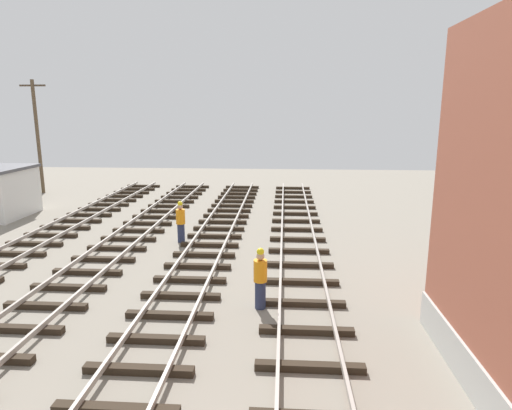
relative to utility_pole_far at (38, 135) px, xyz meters
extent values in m
cube|color=#2D2319|center=(17.89, -20.77, -4.03)|extent=(2.50, 0.24, 0.18)
cube|color=#2D2319|center=(17.89, -19.09, -4.03)|extent=(2.50, 0.24, 0.18)
cube|color=#2D2319|center=(17.89, -17.42, -4.03)|extent=(2.50, 0.24, 0.18)
cube|color=#2D2319|center=(17.89, -15.75, -4.03)|extent=(2.50, 0.24, 0.18)
cube|color=#2D2319|center=(17.89, -14.08, -4.03)|extent=(2.50, 0.24, 0.18)
cube|color=#2D2319|center=(17.89, -12.40, -4.03)|extent=(2.50, 0.24, 0.18)
cube|color=#2D2319|center=(17.89, -10.73, -4.03)|extent=(2.50, 0.24, 0.18)
cube|color=#2D2319|center=(17.89, -9.06, -4.03)|extent=(2.50, 0.24, 0.18)
cube|color=#2D2319|center=(17.89, -7.39, -4.03)|extent=(2.50, 0.24, 0.18)
cube|color=#2D2319|center=(17.89, -5.71, -4.03)|extent=(2.50, 0.24, 0.18)
cube|color=#2D2319|center=(17.89, -4.04, -4.03)|extent=(2.50, 0.24, 0.18)
cube|color=#2D2319|center=(17.89, -2.37, -4.03)|extent=(2.50, 0.24, 0.18)
cube|color=#2D2319|center=(17.89, -0.69, -4.03)|extent=(2.50, 0.24, 0.18)
cube|color=#2D2319|center=(17.89, 0.98, -4.03)|extent=(2.50, 0.24, 0.18)
cube|color=#2D2319|center=(17.89, 2.65, -4.03)|extent=(2.50, 0.24, 0.18)
cube|color=#2D2319|center=(14.07, -22.46, -4.03)|extent=(2.50, 0.24, 0.18)
cube|color=#2D2319|center=(14.07, -21.13, -4.03)|extent=(2.50, 0.24, 0.18)
cube|color=#2D2319|center=(14.07, -19.80, -4.03)|extent=(2.50, 0.24, 0.18)
cube|color=#2D2319|center=(14.07, -18.47, -4.03)|extent=(2.50, 0.24, 0.18)
cube|color=#2D2319|center=(14.07, -17.14, -4.03)|extent=(2.50, 0.24, 0.18)
cube|color=#2D2319|center=(14.07, -15.81, -4.03)|extent=(2.50, 0.24, 0.18)
cube|color=#2D2319|center=(14.07, -14.48, -4.03)|extent=(2.50, 0.24, 0.18)
cube|color=#2D2319|center=(14.07, -13.14, -4.03)|extent=(2.50, 0.24, 0.18)
cube|color=#2D2319|center=(14.07, -11.81, -4.03)|extent=(2.50, 0.24, 0.18)
cube|color=#2D2319|center=(14.07, -10.48, -4.03)|extent=(2.50, 0.24, 0.18)
cube|color=#2D2319|center=(14.07, -9.15, -4.03)|extent=(2.50, 0.24, 0.18)
cube|color=#2D2319|center=(14.07, -7.82, -4.03)|extent=(2.50, 0.24, 0.18)
cube|color=#2D2319|center=(14.07, -6.49, -4.03)|extent=(2.50, 0.24, 0.18)
cube|color=#2D2319|center=(14.07, -5.16, -4.03)|extent=(2.50, 0.24, 0.18)
cube|color=#2D2319|center=(14.07, -3.83, -4.03)|extent=(2.50, 0.24, 0.18)
cube|color=#2D2319|center=(14.07, -2.50, -4.03)|extent=(2.50, 0.24, 0.18)
cube|color=#2D2319|center=(14.07, -1.17, -4.03)|extent=(2.50, 0.24, 0.18)
cube|color=#2D2319|center=(14.07, 0.16, -4.03)|extent=(2.50, 0.24, 0.18)
cube|color=#2D2319|center=(14.07, 1.49, -4.03)|extent=(2.50, 0.24, 0.18)
cube|color=#2D2319|center=(14.07, 2.82, -4.03)|extent=(2.50, 0.24, 0.18)
cube|color=#2D2319|center=(10.24, -19.51, -4.03)|extent=(2.50, 0.24, 0.18)
cube|color=#2D2319|center=(10.24, -18.12, -4.03)|extent=(2.50, 0.24, 0.18)
cube|color=#2D2319|center=(10.24, -16.72, -4.03)|extent=(2.50, 0.24, 0.18)
cube|color=#2D2319|center=(10.24, -15.33, -4.03)|extent=(2.50, 0.24, 0.18)
cube|color=#2D2319|center=(10.24, -13.94, -4.03)|extent=(2.50, 0.24, 0.18)
cube|color=#2D2319|center=(10.24, -12.54, -4.03)|extent=(2.50, 0.24, 0.18)
cube|color=#2D2319|center=(10.24, -11.15, -4.03)|extent=(2.50, 0.24, 0.18)
cube|color=#2D2319|center=(10.24, -9.75, -4.03)|extent=(2.50, 0.24, 0.18)
cube|color=#2D2319|center=(10.24, -8.36, -4.03)|extent=(2.50, 0.24, 0.18)
cube|color=#2D2319|center=(10.24, -6.97, -4.03)|extent=(2.50, 0.24, 0.18)
cube|color=#2D2319|center=(10.24, -5.57, -4.03)|extent=(2.50, 0.24, 0.18)
cube|color=#2D2319|center=(10.24, -4.18, -4.03)|extent=(2.50, 0.24, 0.18)
cube|color=#2D2319|center=(10.24, -2.79, -4.03)|extent=(2.50, 0.24, 0.18)
cube|color=#2D2319|center=(10.24, -1.39, -4.03)|extent=(2.50, 0.24, 0.18)
cube|color=#2D2319|center=(10.24, 0.00, -4.03)|extent=(2.50, 0.24, 0.18)
cube|color=#2D2319|center=(10.24, 1.40, -4.03)|extent=(2.50, 0.24, 0.18)
cube|color=#2D2319|center=(10.24, 2.79, -4.03)|extent=(2.50, 0.24, 0.18)
cube|color=#2D2319|center=(6.42, -13.53, -4.03)|extent=(2.50, 0.24, 0.18)
cube|color=#2D2319|center=(6.42, -12.17, -4.03)|extent=(2.50, 0.24, 0.18)
cube|color=#2D2319|center=(6.42, -10.81, -4.03)|extent=(2.50, 0.24, 0.18)
cube|color=#2D2319|center=(6.42, -9.45, -4.03)|extent=(2.50, 0.24, 0.18)
cube|color=#2D2319|center=(6.42, -8.09, -4.03)|extent=(2.50, 0.24, 0.18)
cube|color=#2D2319|center=(6.42, -6.72, -4.03)|extent=(2.50, 0.24, 0.18)
cube|color=#2D2319|center=(6.42, -5.36, -4.03)|extent=(2.50, 0.24, 0.18)
cube|color=#2D2319|center=(6.42, -4.00, -4.03)|extent=(2.50, 0.24, 0.18)
cube|color=#2D2319|center=(6.42, -2.64, -4.03)|extent=(2.50, 0.24, 0.18)
cube|color=#2D2319|center=(6.42, -1.28, -4.03)|extent=(2.50, 0.24, 0.18)
cube|color=#2D2319|center=(6.42, 0.08, -4.03)|extent=(2.50, 0.24, 0.18)
cube|color=#2D2319|center=(6.42, 1.45, -4.03)|extent=(2.50, 0.24, 0.18)
cube|color=#2D2319|center=(6.42, 2.81, -4.03)|extent=(2.50, 0.24, 0.18)
cylinder|color=black|center=(-0.25, -2.36, -3.80)|extent=(0.64, 0.24, 0.64)
cylinder|color=black|center=(-0.25, -4.16, -3.80)|extent=(0.64, 0.24, 0.64)
cylinder|color=brown|center=(0.00, 0.00, -0.19)|extent=(0.24, 0.24, 7.85)
cube|color=#4C3D2D|center=(0.00, 0.00, 3.33)|extent=(1.80, 0.12, 0.12)
cylinder|color=#262D4C|center=(16.59, -17.64, -3.69)|extent=(0.32, 0.32, 0.85)
cylinder|color=orange|center=(16.59, -17.64, -2.94)|extent=(0.40, 0.40, 0.65)
sphere|color=tan|center=(16.59, -17.64, -2.50)|extent=(0.24, 0.24, 0.24)
sphere|color=yellow|center=(16.59, -17.64, -2.36)|extent=(0.22, 0.22, 0.22)
cylinder|color=#262D4C|center=(12.68, -11.19, -3.69)|extent=(0.32, 0.32, 0.85)
cylinder|color=orange|center=(12.68, -11.19, -2.94)|extent=(0.40, 0.40, 0.65)
sphere|color=tan|center=(12.68, -11.19, -2.50)|extent=(0.24, 0.24, 0.24)
sphere|color=yellow|center=(12.68, -11.19, -2.36)|extent=(0.22, 0.22, 0.22)
camera|label=1|loc=(17.26, -29.66, 1.63)|focal=30.58mm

